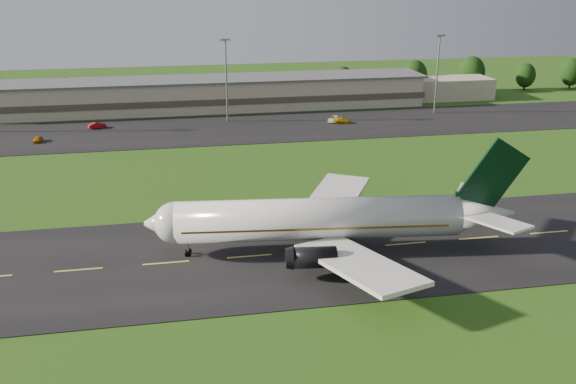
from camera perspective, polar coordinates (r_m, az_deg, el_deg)
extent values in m
plane|color=#204B12|center=(86.29, -3.45, -5.78)|extent=(360.00, 360.00, 0.00)
cube|color=black|center=(86.27, -3.45, -5.75)|extent=(220.00, 30.00, 0.10)
cube|color=black|center=(154.26, -6.94, 5.52)|extent=(260.00, 30.00, 0.10)
cylinder|color=silver|center=(85.92, 2.70, -2.39)|extent=(38.39, 9.81, 5.60)
sphere|color=silver|center=(85.81, -10.01, -2.71)|extent=(5.60, 5.60, 5.60)
cone|color=silver|center=(86.04, -11.33, -2.73)|extent=(4.58, 5.79, 5.38)
cone|color=silver|center=(91.33, 16.87, -1.89)|extent=(9.56, 6.46, 5.49)
cube|color=brown|center=(86.00, 2.37, -2.61)|extent=(35.41, 9.52, 0.28)
cube|color=black|center=(85.67, -10.43, -2.37)|extent=(2.32, 3.20, 0.65)
cube|color=silver|center=(77.09, 6.27, -6.37)|extent=(12.41, 20.20, 2.20)
cube|color=silver|center=(97.09, 3.97, -0.75)|extent=(15.64, 19.91, 2.20)
cube|color=silver|center=(86.70, 18.07, -2.53)|extent=(6.85, 9.38, 0.91)
cube|color=silver|center=(95.40, 15.89, -0.31)|extent=(8.11, 9.27, 0.91)
cube|color=black|center=(90.19, 16.09, -0.86)|extent=(5.03, 1.11, 3.00)
cube|color=black|center=(89.93, 17.80, 1.40)|extent=(9.42, 1.50, 10.55)
cylinder|color=black|center=(79.23, 2.29, -5.84)|extent=(5.87, 3.31, 2.70)
cylinder|color=black|center=(93.87, 1.19, -1.69)|extent=(5.87, 3.31, 2.70)
cube|color=#C2B094|center=(176.85, -7.57, 8.58)|extent=(120.00, 15.00, 8.00)
cube|color=#4C4438|center=(177.00, -7.56, 8.33)|extent=(121.00, 15.40, 1.60)
cube|color=#595B60|center=(176.14, -7.63, 9.91)|extent=(122.00, 16.00, 0.50)
cube|color=#C2B094|center=(195.61, 13.58, 8.95)|extent=(28.00, 11.00, 6.00)
cylinder|color=gray|center=(160.45, -5.49, 9.74)|extent=(0.44, 0.44, 20.00)
cube|color=gray|center=(159.08, -5.61, 13.32)|extent=(2.40, 1.20, 0.50)
cylinder|color=gray|center=(174.23, 13.11, 10.09)|extent=(0.44, 0.44, 20.00)
cube|color=gray|center=(172.97, 13.37, 13.39)|extent=(2.40, 1.20, 0.50)
cylinder|color=black|center=(188.27, -18.99, 7.52)|extent=(0.56, 0.56, 2.63)
ellipsoid|color=black|center=(187.70, -19.10, 8.48)|extent=(6.14, 6.14, 7.68)
cylinder|color=black|center=(195.14, 4.87, 8.91)|extent=(0.56, 0.56, 2.78)
ellipsoid|color=black|center=(194.56, 4.90, 9.89)|extent=(6.49, 6.49, 8.11)
cylinder|color=black|center=(201.27, 11.13, 9.00)|extent=(0.56, 0.56, 3.22)
ellipsoid|color=black|center=(200.63, 11.21, 10.10)|extent=(7.51, 7.51, 9.38)
cylinder|color=black|center=(209.67, 15.92, 9.06)|extent=(0.56, 0.56, 3.40)
ellipsoid|color=black|center=(209.02, 16.03, 10.18)|extent=(7.93, 7.93, 9.91)
cylinder|color=black|center=(217.99, 20.27, 8.87)|extent=(0.56, 0.56, 2.60)
ellipsoid|color=black|center=(217.50, 20.36, 9.69)|extent=(6.08, 6.08, 7.60)
cylinder|color=black|center=(226.15, 23.76, 8.82)|extent=(0.56, 0.56, 2.99)
ellipsoid|color=black|center=(225.61, 23.89, 9.73)|extent=(6.97, 6.97, 8.71)
imported|color=#C57B0B|center=(152.33, -21.37, 4.40)|extent=(1.95, 3.79, 1.23)
imported|color=#9D0A13|center=(160.87, -16.60, 5.70)|extent=(4.45, 2.80, 1.38)
imported|color=white|center=(161.47, 4.17, 6.51)|extent=(4.82, 5.55, 1.42)
imported|color=gold|center=(159.95, 4.80, 6.35)|extent=(4.74, 2.42, 1.32)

